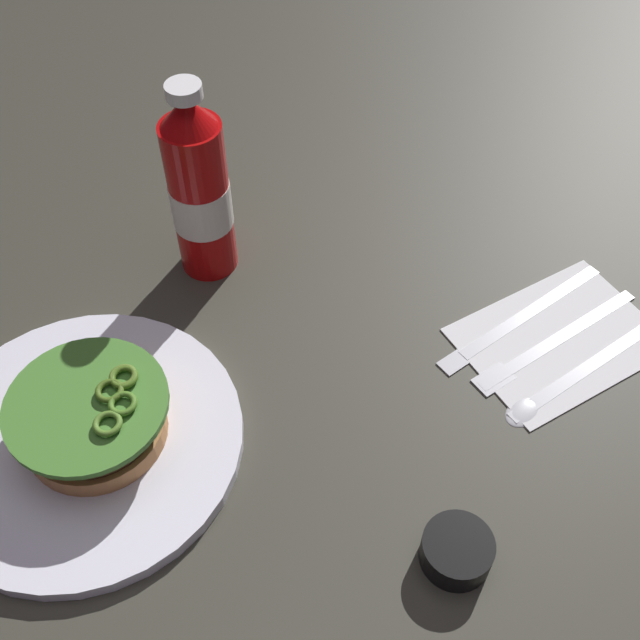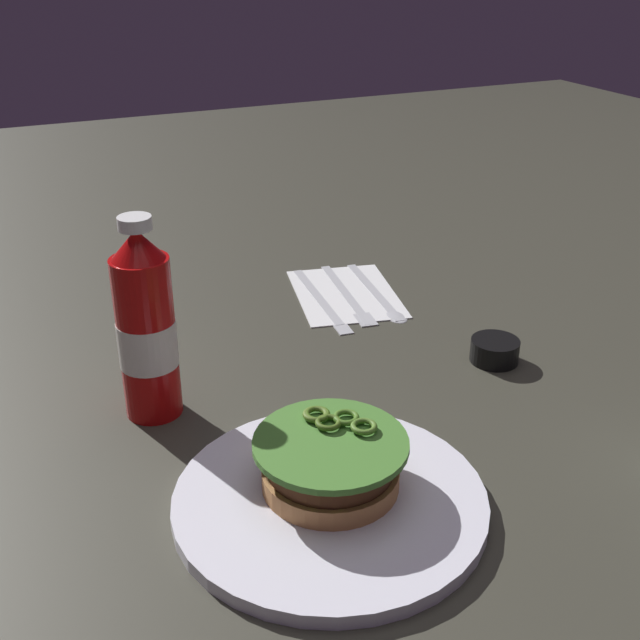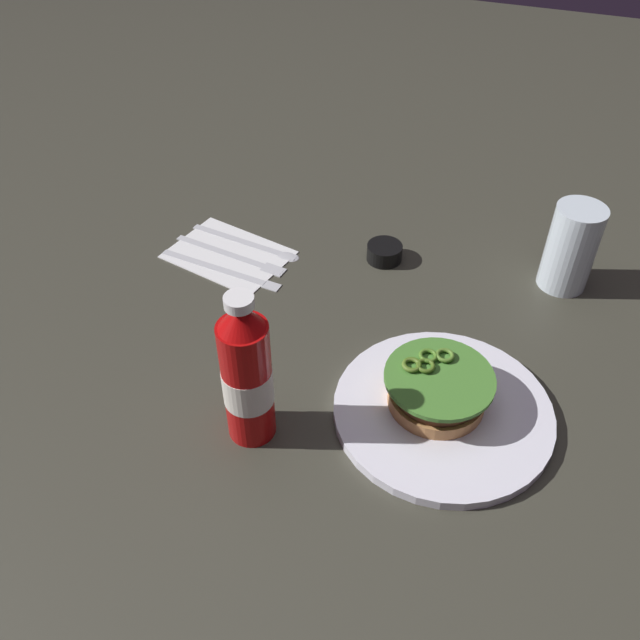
{
  "view_description": "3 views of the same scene",
  "coord_description": "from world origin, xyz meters",
  "px_view_note": "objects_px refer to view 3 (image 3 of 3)",
  "views": [
    {
      "loc": [
        0.2,
        0.31,
        0.57
      ],
      "look_at": [
        -0.1,
        -0.01,
        0.05
      ],
      "focal_mm": 43.74,
      "sensor_mm": 36.0,
      "label": 1
    },
    {
      "loc": [
        0.59,
        -0.29,
        0.44
      ],
      "look_at": [
        -0.06,
        -0.0,
        0.09
      ],
      "focal_mm": 44.42,
      "sensor_mm": 36.0,
      "label": 2
    },
    {
      "loc": [
        0.15,
        -0.61,
        0.63
      ],
      "look_at": [
        -0.07,
        -0.01,
        0.04
      ],
      "focal_mm": 37.62,
      "sensor_mm": 36.0,
      "label": 3
    }
  ],
  "objects_px": {
    "dinner_plate": "(443,411)",
    "fork_utensil": "(239,256)",
    "spoon_utensil": "(259,245)",
    "water_glass": "(571,248)",
    "napkin": "(228,254)",
    "condiment_cup": "(384,252)",
    "burger_sandwich": "(437,389)",
    "butter_knife": "(227,270)",
    "ketchup_bottle": "(247,376)"
  },
  "relations": [
    {
      "from": "condiment_cup",
      "to": "ketchup_bottle",
      "type": "bearing_deg",
      "value": -98.22
    },
    {
      "from": "burger_sandwich",
      "to": "water_glass",
      "type": "xyz_separation_m",
      "value": [
        0.12,
        0.3,
        0.03
      ]
    },
    {
      "from": "napkin",
      "to": "spoon_utensil",
      "type": "height_order",
      "value": "spoon_utensil"
    },
    {
      "from": "burger_sandwich",
      "to": "ketchup_bottle",
      "type": "xyz_separation_m",
      "value": [
        -0.2,
        -0.11,
        0.06
      ]
    },
    {
      "from": "ketchup_bottle",
      "to": "napkin",
      "type": "distance_m",
      "value": 0.36
    },
    {
      "from": "butter_knife",
      "to": "fork_utensil",
      "type": "relative_size",
      "value": 1.05
    },
    {
      "from": "fork_utensil",
      "to": "spoon_utensil",
      "type": "height_order",
      "value": "same"
    },
    {
      "from": "ketchup_bottle",
      "to": "spoon_utensil",
      "type": "distance_m",
      "value": 0.37
    },
    {
      "from": "water_glass",
      "to": "butter_knife",
      "type": "bearing_deg",
      "value": -162.76
    },
    {
      "from": "burger_sandwich",
      "to": "fork_utensil",
      "type": "distance_m",
      "value": 0.4
    },
    {
      "from": "water_glass",
      "to": "fork_utensil",
      "type": "height_order",
      "value": "water_glass"
    },
    {
      "from": "condiment_cup",
      "to": "spoon_utensil",
      "type": "distance_m",
      "value": 0.2
    },
    {
      "from": "condiment_cup",
      "to": "dinner_plate",
      "type": "bearing_deg",
      "value": -60.92
    },
    {
      "from": "dinner_plate",
      "to": "fork_utensil",
      "type": "xyz_separation_m",
      "value": [
        -0.37,
        0.2,
        -0.0
      ]
    },
    {
      "from": "ketchup_bottle",
      "to": "napkin",
      "type": "bearing_deg",
      "value": 120.63
    },
    {
      "from": "burger_sandwich",
      "to": "water_glass",
      "type": "relative_size",
      "value": 1.0
    },
    {
      "from": "spoon_utensil",
      "to": "condiment_cup",
      "type": "bearing_deg",
      "value": 11.54
    },
    {
      "from": "condiment_cup",
      "to": "burger_sandwich",
      "type": "bearing_deg",
      "value": -62.28
    },
    {
      "from": "dinner_plate",
      "to": "fork_utensil",
      "type": "distance_m",
      "value": 0.42
    },
    {
      "from": "burger_sandwich",
      "to": "napkin",
      "type": "bearing_deg",
      "value": 152.38
    },
    {
      "from": "ketchup_bottle",
      "to": "fork_utensil",
      "type": "height_order",
      "value": "ketchup_bottle"
    },
    {
      "from": "condiment_cup",
      "to": "fork_utensil",
      "type": "distance_m",
      "value": 0.23
    },
    {
      "from": "burger_sandwich",
      "to": "ketchup_bottle",
      "type": "distance_m",
      "value": 0.23
    },
    {
      "from": "burger_sandwich",
      "to": "dinner_plate",
      "type": "bearing_deg",
      "value": -26.95
    },
    {
      "from": "fork_utensil",
      "to": "spoon_utensil",
      "type": "bearing_deg",
      "value": 62.9
    },
    {
      "from": "condiment_cup",
      "to": "fork_utensil",
      "type": "bearing_deg",
      "value": -160.26
    },
    {
      "from": "burger_sandwich",
      "to": "condiment_cup",
      "type": "bearing_deg",
      "value": 117.72
    },
    {
      "from": "burger_sandwich",
      "to": "fork_utensil",
      "type": "height_order",
      "value": "burger_sandwich"
    },
    {
      "from": "ketchup_bottle",
      "to": "spoon_utensil",
      "type": "relative_size",
      "value": 1.06
    },
    {
      "from": "ketchup_bottle",
      "to": "water_glass",
      "type": "distance_m",
      "value": 0.52
    },
    {
      "from": "burger_sandwich",
      "to": "spoon_utensil",
      "type": "bearing_deg",
      "value": 145.63
    },
    {
      "from": "ketchup_bottle",
      "to": "water_glass",
      "type": "bearing_deg",
      "value": 52.13
    },
    {
      "from": "dinner_plate",
      "to": "napkin",
      "type": "relative_size",
      "value": 1.48
    },
    {
      "from": "water_glass",
      "to": "burger_sandwich",
      "type": "bearing_deg",
      "value": -111.92
    },
    {
      "from": "dinner_plate",
      "to": "spoon_utensil",
      "type": "relative_size",
      "value": 1.36
    },
    {
      "from": "ketchup_bottle",
      "to": "butter_knife",
      "type": "distance_m",
      "value": 0.32
    },
    {
      "from": "dinner_plate",
      "to": "napkin",
      "type": "distance_m",
      "value": 0.43
    },
    {
      "from": "fork_utensil",
      "to": "dinner_plate",
      "type": "bearing_deg",
      "value": -28.48
    },
    {
      "from": "ketchup_bottle",
      "to": "condiment_cup",
      "type": "xyz_separation_m",
      "value": [
        0.05,
        0.37,
        -0.08
      ]
    },
    {
      "from": "condiment_cup",
      "to": "fork_utensil",
      "type": "height_order",
      "value": "condiment_cup"
    },
    {
      "from": "napkin",
      "to": "spoon_utensil",
      "type": "distance_m",
      "value": 0.05
    },
    {
      "from": "dinner_plate",
      "to": "burger_sandwich",
      "type": "xyz_separation_m",
      "value": [
        -0.01,
        0.01,
        0.03
      ]
    },
    {
      "from": "napkin",
      "to": "spoon_utensil",
      "type": "relative_size",
      "value": 0.92
    },
    {
      "from": "burger_sandwich",
      "to": "butter_knife",
      "type": "relative_size",
      "value": 0.63
    },
    {
      "from": "dinner_plate",
      "to": "ketchup_bottle",
      "type": "height_order",
      "value": "ketchup_bottle"
    },
    {
      "from": "ketchup_bottle",
      "to": "burger_sandwich",
      "type": "bearing_deg",
      "value": 28.27
    },
    {
      "from": "butter_knife",
      "to": "spoon_utensil",
      "type": "relative_size",
      "value": 1.07
    },
    {
      "from": "burger_sandwich",
      "to": "butter_knife",
      "type": "bearing_deg",
      "value": 156.48
    },
    {
      "from": "ketchup_bottle",
      "to": "water_glass",
      "type": "relative_size",
      "value": 1.58
    },
    {
      "from": "dinner_plate",
      "to": "butter_knife",
      "type": "xyz_separation_m",
      "value": [
        -0.37,
        0.16,
        -0.0
      ]
    }
  ]
}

